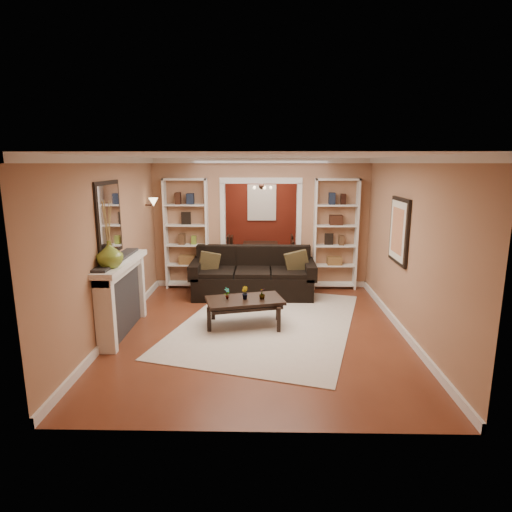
{
  "coord_description": "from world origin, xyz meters",
  "views": [
    {
      "loc": [
        0.08,
        -7.76,
        2.6
      ],
      "look_at": [
        -0.06,
        -0.8,
        1.09
      ],
      "focal_mm": 30.0,
      "sensor_mm": 36.0,
      "label": 1
    }
  ],
  "objects_px": {
    "coffee_table": "(245,312)",
    "dining_table": "(261,258)",
    "bookshelf_left": "(187,234)",
    "bookshelf_right": "(335,235)",
    "fireplace": "(124,297)",
    "sofa": "(253,273)"
  },
  "relations": [
    {
      "from": "bookshelf_left",
      "to": "fireplace",
      "type": "distance_m",
      "value": 2.65
    },
    {
      "from": "dining_table",
      "to": "bookshelf_left",
      "type": "bearing_deg",
      "value": 137.05
    },
    {
      "from": "bookshelf_right",
      "to": "fireplace",
      "type": "relative_size",
      "value": 1.35
    },
    {
      "from": "coffee_table",
      "to": "bookshelf_left",
      "type": "distance_m",
      "value": 2.73
    },
    {
      "from": "fireplace",
      "to": "dining_table",
      "type": "distance_m",
      "value": 4.7
    },
    {
      "from": "coffee_table",
      "to": "bookshelf_right",
      "type": "distance_m",
      "value": 2.99
    },
    {
      "from": "sofa",
      "to": "dining_table",
      "type": "distance_m",
      "value": 2.26
    },
    {
      "from": "sofa",
      "to": "coffee_table",
      "type": "relative_size",
      "value": 2.01
    },
    {
      "from": "bookshelf_right",
      "to": "bookshelf_left",
      "type": "bearing_deg",
      "value": 180.0
    },
    {
      "from": "sofa",
      "to": "coffee_table",
      "type": "distance_m",
      "value": 1.65
    },
    {
      "from": "sofa",
      "to": "dining_table",
      "type": "xyz_separation_m",
      "value": [
        0.15,
        2.25,
        -0.19
      ]
    },
    {
      "from": "fireplace",
      "to": "bookshelf_right",
      "type": "bearing_deg",
      "value": 34.8
    },
    {
      "from": "sofa",
      "to": "dining_table",
      "type": "bearing_deg",
      "value": 86.17
    },
    {
      "from": "sofa",
      "to": "coffee_table",
      "type": "xyz_separation_m",
      "value": [
        -0.09,
        -1.63,
        -0.25
      ]
    },
    {
      "from": "bookshelf_left",
      "to": "fireplace",
      "type": "bearing_deg",
      "value": -102.05
    },
    {
      "from": "sofa",
      "to": "fireplace",
      "type": "bearing_deg",
      "value": -134.91
    },
    {
      "from": "sofa",
      "to": "coffee_table",
      "type": "bearing_deg",
      "value": -93.16
    },
    {
      "from": "coffee_table",
      "to": "fireplace",
      "type": "bearing_deg",
      "value": 174.87
    },
    {
      "from": "bookshelf_right",
      "to": "sofa",
      "type": "bearing_deg",
      "value": -161.12
    },
    {
      "from": "coffee_table",
      "to": "dining_table",
      "type": "relative_size",
      "value": 0.75
    },
    {
      "from": "coffee_table",
      "to": "bookshelf_left",
      "type": "bearing_deg",
      "value": 105.83
    },
    {
      "from": "bookshelf_right",
      "to": "fireplace",
      "type": "bearing_deg",
      "value": -145.2
    }
  ]
}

